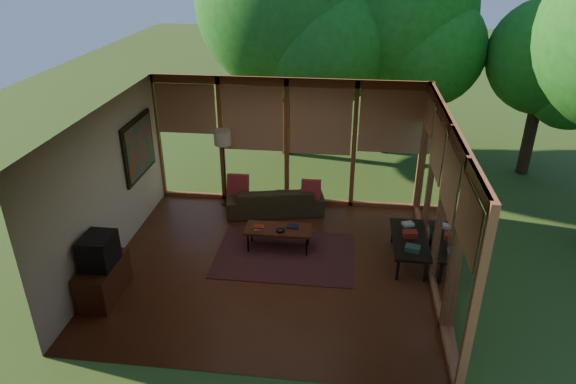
# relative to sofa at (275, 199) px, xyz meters

# --- Properties ---
(floor) EXTENTS (5.50, 5.50, 0.00)m
(floor) POSITION_rel_sofa_xyz_m (0.19, -2.00, -0.29)
(floor) COLOR #5C2C18
(floor) RESTS_ON ground
(ceiling) EXTENTS (5.50, 5.50, 0.00)m
(ceiling) POSITION_rel_sofa_xyz_m (0.19, -2.00, 2.41)
(ceiling) COLOR silver
(ceiling) RESTS_ON ground
(wall_left) EXTENTS (0.04, 5.00, 2.70)m
(wall_left) POSITION_rel_sofa_xyz_m (-2.56, -2.00, 1.06)
(wall_left) COLOR beige
(wall_left) RESTS_ON ground
(wall_front) EXTENTS (5.50, 0.04, 2.70)m
(wall_front) POSITION_rel_sofa_xyz_m (0.19, -4.50, 1.06)
(wall_front) COLOR beige
(wall_front) RESTS_ON ground
(window_wall_back) EXTENTS (5.50, 0.12, 2.70)m
(window_wall_back) POSITION_rel_sofa_xyz_m (0.19, 0.50, 1.06)
(window_wall_back) COLOR #98512F
(window_wall_back) RESTS_ON ground
(window_wall_right) EXTENTS (0.12, 5.00, 2.70)m
(window_wall_right) POSITION_rel_sofa_xyz_m (2.94, -2.00, 1.06)
(window_wall_right) COLOR #98512F
(window_wall_right) RESTS_ON ground
(tree_nw) EXTENTS (4.33, 4.33, 5.95)m
(tree_nw) POSITION_rel_sofa_xyz_m (-0.16, 3.39, 3.49)
(tree_nw) COLOR #321F12
(tree_nw) RESTS_ON ground
(tree_ne) EXTENTS (3.84, 3.84, 5.48)m
(tree_ne) POSITION_rel_sofa_xyz_m (2.43, 3.82, 3.26)
(tree_ne) COLOR #321F12
(tree_ne) RESTS_ON ground
(tree_far) EXTENTS (2.58, 2.58, 4.08)m
(tree_far) POSITION_rel_sofa_xyz_m (5.71, 2.74, 2.49)
(tree_far) COLOR #321F12
(tree_far) RESTS_ON ground
(rug) EXTENTS (2.46, 1.74, 0.01)m
(rug) POSITION_rel_sofa_xyz_m (0.40, -1.62, -0.28)
(rug) COLOR maroon
(rug) RESTS_ON floor
(sofa) EXTENTS (2.10, 1.18, 0.58)m
(sofa) POSITION_rel_sofa_xyz_m (0.00, 0.00, 0.00)
(sofa) COLOR #39301C
(sofa) RESTS_ON floor
(pillow_left) EXTENTS (0.43, 0.23, 0.45)m
(pillow_left) POSITION_rel_sofa_xyz_m (-0.75, -0.05, 0.31)
(pillow_left) COLOR maroon
(pillow_left) RESTS_ON sofa
(pillow_right) EXTENTS (0.39, 0.21, 0.41)m
(pillow_right) POSITION_rel_sofa_xyz_m (0.75, -0.05, 0.29)
(pillow_right) COLOR maroon
(pillow_right) RESTS_ON sofa
(ct_book_lower) EXTENTS (0.21, 0.18, 0.03)m
(ct_book_lower) POSITION_rel_sofa_xyz_m (-0.08, -1.46, 0.15)
(ct_book_lower) COLOR beige
(ct_book_lower) RESTS_ON coffee_table
(ct_book_upper) EXTENTS (0.19, 0.14, 0.03)m
(ct_book_upper) POSITION_rel_sofa_xyz_m (-0.08, -1.46, 0.18)
(ct_book_upper) COLOR maroon
(ct_book_upper) RESTS_ON coffee_table
(ct_book_side) EXTENTS (0.21, 0.16, 0.03)m
(ct_book_side) POSITION_rel_sofa_xyz_m (0.52, -1.33, 0.15)
(ct_book_side) COLOR black
(ct_book_side) RESTS_ON coffee_table
(ct_bowl) EXTENTS (0.16, 0.16, 0.07)m
(ct_bowl) POSITION_rel_sofa_xyz_m (0.32, -1.51, 0.17)
(ct_bowl) COLOR black
(ct_bowl) RESTS_ON coffee_table
(media_cabinet) EXTENTS (0.50, 1.00, 0.60)m
(media_cabinet) POSITION_rel_sofa_xyz_m (-2.28, -3.12, 0.01)
(media_cabinet) COLOR #502615
(media_cabinet) RESTS_ON floor
(television) EXTENTS (0.45, 0.55, 0.50)m
(television) POSITION_rel_sofa_xyz_m (-2.26, -3.12, 0.56)
(television) COLOR black
(television) RESTS_ON media_cabinet
(console_book_a) EXTENTS (0.28, 0.23, 0.09)m
(console_book_a) POSITION_rel_sofa_xyz_m (2.59, -1.92, 0.21)
(console_book_a) COLOR #305449
(console_book_a) RESTS_ON side_console
(console_book_b) EXTENTS (0.25, 0.19, 0.11)m
(console_book_b) POSITION_rel_sofa_xyz_m (2.59, -1.47, 0.22)
(console_book_b) COLOR maroon
(console_book_b) RESTS_ON side_console
(console_book_c) EXTENTS (0.24, 0.21, 0.05)m
(console_book_c) POSITION_rel_sofa_xyz_m (2.59, -1.07, 0.19)
(console_book_c) COLOR beige
(console_book_c) RESTS_ON side_console
(floor_lamp) EXTENTS (0.36, 0.36, 1.65)m
(floor_lamp) POSITION_rel_sofa_xyz_m (-1.10, 0.27, 1.12)
(floor_lamp) COLOR black
(floor_lamp) RESTS_ON floor
(coffee_table) EXTENTS (1.20, 0.50, 0.43)m
(coffee_table) POSITION_rel_sofa_xyz_m (0.27, -1.41, 0.10)
(coffee_table) COLOR #502615
(coffee_table) RESTS_ON floor
(side_console) EXTENTS (0.60, 1.40, 0.46)m
(side_console) POSITION_rel_sofa_xyz_m (2.59, -1.52, 0.12)
(side_console) COLOR black
(side_console) RESTS_ON floor
(wall_painting) EXTENTS (0.06, 1.35, 1.15)m
(wall_painting) POSITION_rel_sofa_xyz_m (-2.52, -0.60, 1.26)
(wall_painting) COLOR black
(wall_painting) RESTS_ON wall_left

